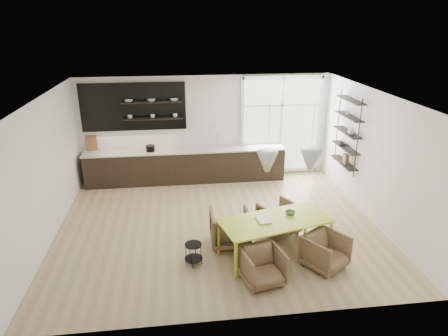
% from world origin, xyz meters
% --- Properties ---
extents(room, '(7.02, 6.01, 2.91)m').
position_xyz_m(room, '(0.58, 1.10, 1.46)').
color(room, tan).
rests_on(room, ground).
extents(kitchen_run, '(5.54, 0.69, 2.75)m').
position_xyz_m(kitchen_run, '(-0.69, 2.69, 0.60)').
color(kitchen_run, black).
rests_on(kitchen_run, ground).
extents(right_shelving, '(0.26, 1.22, 1.90)m').
position_xyz_m(right_shelving, '(3.36, 1.17, 1.65)').
color(right_shelving, black).
rests_on(right_shelving, ground).
extents(dining_table, '(2.26, 1.44, 0.76)m').
position_xyz_m(dining_table, '(0.95, -1.31, 0.71)').
color(dining_table, '#BED727').
rests_on(dining_table, ground).
extents(armchair_back_left, '(0.78, 0.80, 0.72)m').
position_xyz_m(armchair_back_left, '(0.15, -0.81, 0.36)').
color(armchair_back_left, brown).
rests_on(armchair_back_left, ground).
extents(armchair_back_right, '(0.98, 0.99, 0.68)m').
position_xyz_m(armchair_back_right, '(1.25, -0.49, 0.34)').
color(armchair_back_right, brown).
rests_on(armchair_back_right, ground).
extents(armchair_front_left, '(0.81, 0.82, 0.63)m').
position_xyz_m(armchair_front_left, '(0.54, -2.14, 0.32)').
color(armchair_front_left, brown).
rests_on(armchair_front_left, ground).
extents(armchair_front_right, '(0.98, 0.98, 0.65)m').
position_xyz_m(armchair_front_right, '(1.79, -1.84, 0.33)').
color(armchair_front_right, brown).
rests_on(armchair_front_right, ground).
extents(wire_stool, '(0.34, 0.34, 0.43)m').
position_xyz_m(wire_stool, '(-0.62, -1.45, 0.28)').
color(wire_stool, black).
rests_on(wire_stool, ground).
extents(table_book, '(0.29, 0.36, 0.03)m').
position_xyz_m(table_book, '(0.60, -1.33, 0.78)').
color(table_book, white).
rests_on(table_book, dining_table).
extents(table_bowl, '(0.26, 0.26, 0.06)m').
position_xyz_m(table_bowl, '(1.30, -1.12, 0.79)').
color(table_bowl, '#487247').
rests_on(table_bowl, dining_table).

